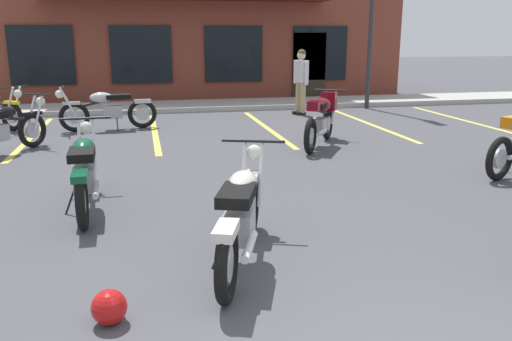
% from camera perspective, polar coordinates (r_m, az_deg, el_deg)
% --- Properties ---
extents(ground_plane, '(80.00, 80.00, 0.00)m').
position_cam_1_polar(ground_plane, '(6.70, 1.05, -3.06)').
color(ground_plane, '#47474C').
extents(sidewalk_kerb, '(22.00, 1.80, 0.14)m').
position_cam_1_polar(sidewalk_kerb, '(15.13, -6.67, 7.03)').
color(sidewalk_kerb, '#A8A59E').
rests_on(sidewalk_kerb, ground_plane).
extents(brick_storefront_building, '(14.15, 6.02, 3.89)m').
position_cam_1_polar(brick_storefront_building, '(19.13, -8.15, 14.18)').
color(brick_storefront_building, brown).
rests_on(brick_storefront_building, ground_plane).
extents(painted_stall_lines, '(12.53, 4.80, 0.01)m').
position_cam_1_polar(painted_stall_lines, '(11.60, -4.82, 4.46)').
color(painted_stall_lines, '#DBCC4C').
rests_on(painted_stall_lines, ground_plane).
extents(motorcycle_foreground_classic, '(1.01, 2.03, 0.98)m').
position_cam_1_polar(motorcycle_foreground_classic, '(4.72, -1.61, -4.81)').
color(motorcycle_foreground_classic, black).
rests_on(motorcycle_foreground_classic, ground_plane).
extents(motorcycle_red_sportbike, '(2.10, 0.72, 0.98)m').
position_cam_1_polar(motorcycle_red_sportbike, '(11.92, -15.88, 6.47)').
color(motorcycle_red_sportbike, black).
rests_on(motorcycle_red_sportbike, ground_plane).
extents(motorcycle_silver_naked, '(1.45, 1.81, 0.98)m').
position_cam_1_polar(motorcycle_silver_naked, '(10.04, -26.11, 4.11)').
color(motorcycle_silver_naked, black).
rests_on(motorcycle_silver_naked, ground_plane).
extents(motorcycle_blue_standard, '(1.36, 1.86, 0.98)m').
position_cam_1_polar(motorcycle_blue_standard, '(9.93, 7.13, 5.77)').
color(motorcycle_blue_standard, black).
rests_on(motorcycle_blue_standard, ground_plane).
extents(motorcycle_orange_scrambler, '(0.66, 2.11, 0.98)m').
position_cam_1_polar(motorcycle_orange_scrambler, '(6.52, -18.16, -0.06)').
color(motorcycle_orange_scrambler, black).
rests_on(motorcycle_orange_scrambler, ground_plane).
extents(person_in_shorts_foreground, '(0.35, 0.60, 1.68)m').
position_cam_1_polar(person_in_shorts_foreground, '(13.76, 4.92, 10.02)').
color(person_in_shorts_foreground, black).
rests_on(person_in_shorts_foreground, ground_plane).
extents(helmet_on_pavement, '(0.26, 0.26, 0.26)m').
position_cam_1_polar(helmet_on_pavement, '(4.03, -15.71, -14.13)').
color(helmet_on_pavement, '#B71414').
rests_on(helmet_on_pavement, ground_plane).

